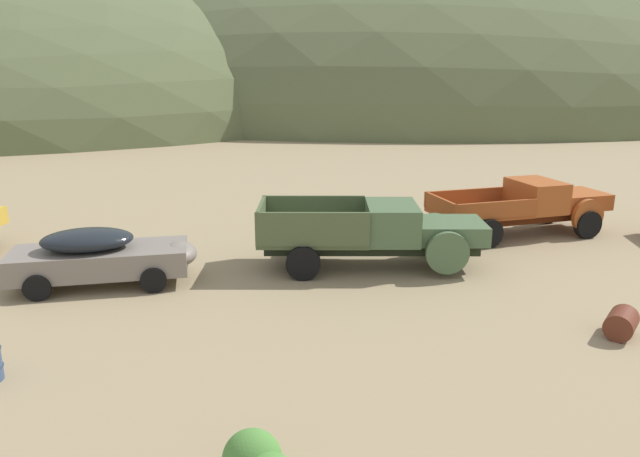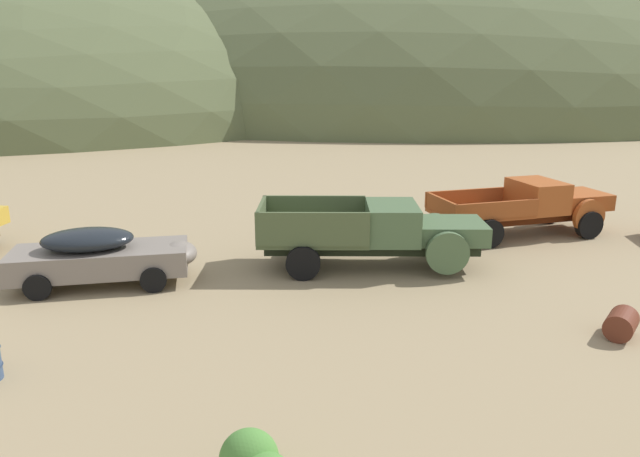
{
  "view_description": "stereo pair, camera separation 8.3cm",
  "coord_description": "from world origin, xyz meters",
  "px_view_note": "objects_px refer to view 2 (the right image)",
  "views": [
    {
      "loc": [
        10.16,
        -10.57,
        5.73
      ],
      "look_at": [
        11.43,
        5.01,
        1.43
      ],
      "focal_mm": 33.25,
      "sensor_mm": 36.0,
      "label": 1
    },
    {
      "loc": [
        10.24,
        -10.58,
        5.73
      ],
      "look_at": [
        11.43,
        5.01,
        1.43
      ],
      "focal_mm": 33.25,
      "sensor_mm": 36.0,
      "label": 2
    }
  ],
  "objects_px": {
    "truck_weathered_green": "(385,233)",
    "car_primer_gray": "(105,255)",
    "truck_oxide_orange": "(534,206)",
    "oil_drum_tipped": "(621,324)"
  },
  "relations": [
    {
      "from": "truck_weathered_green",
      "to": "car_primer_gray",
      "type": "bearing_deg",
      "value": -168.89
    },
    {
      "from": "truck_oxide_orange",
      "to": "oil_drum_tipped",
      "type": "xyz_separation_m",
      "value": [
        -1.54,
        -8.17,
        -0.69
      ]
    },
    {
      "from": "truck_oxide_orange",
      "to": "car_primer_gray",
      "type": "bearing_deg",
      "value": -175.8
    },
    {
      "from": "car_primer_gray",
      "to": "oil_drum_tipped",
      "type": "xyz_separation_m",
      "value": [
        12.06,
        -4.2,
        -0.51
      ]
    },
    {
      "from": "oil_drum_tipped",
      "to": "car_primer_gray",
      "type": "bearing_deg",
      "value": 160.81
    },
    {
      "from": "car_primer_gray",
      "to": "truck_weathered_green",
      "type": "bearing_deg",
      "value": -0.52
    },
    {
      "from": "truck_weathered_green",
      "to": "truck_oxide_orange",
      "type": "xyz_separation_m",
      "value": [
        5.86,
        3.13,
        -0.04
      ]
    },
    {
      "from": "truck_weathered_green",
      "to": "oil_drum_tipped",
      "type": "height_order",
      "value": "truck_weathered_green"
    },
    {
      "from": "truck_weathered_green",
      "to": "truck_oxide_orange",
      "type": "distance_m",
      "value": 6.64
    },
    {
      "from": "truck_oxide_orange",
      "to": "truck_weathered_green",
      "type": "bearing_deg",
      "value": -164.01
    }
  ]
}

